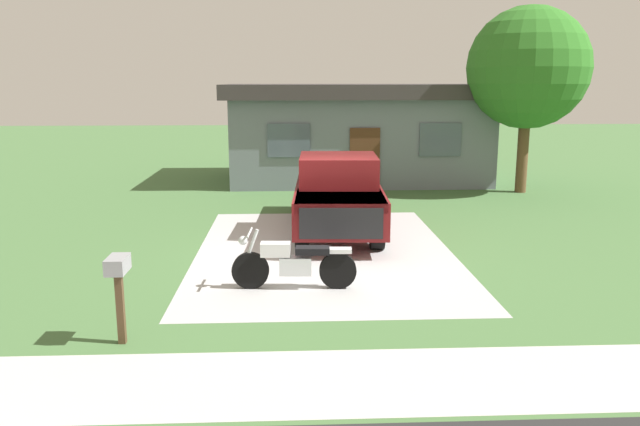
% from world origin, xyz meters
% --- Properties ---
extents(ground_plane, '(80.00, 80.00, 0.00)m').
position_xyz_m(ground_plane, '(0.00, 0.00, 0.00)').
color(ground_plane, '#446B3A').
extents(driveway_pad, '(5.47, 8.06, 0.01)m').
position_xyz_m(driveway_pad, '(0.00, 0.00, 0.00)').
color(driveway_pad, '#ACACAC').
rests_on(driveway_pad, ground).
extents(sidewalk_strip, '(36.00, 1.80, 0.01)m').
position_xyz_m(sidewalk_strip, '(0.00, -6.00, 0.00)').
color(sidewalk_strip, '#B5B5B0').
rests_on(sidewalk_strip, ground).
extents(motorcycle, '(2.21, 0.70, 1.09)m').
position_xyz_m(motorcycle, '(-0.68, -2.42, 0.47)').
color(motorcycle, black).
rests_on(motorcycle, ground).
extents(pickup_truck, '(2.27, 5.71, 1.90)m').
position_xyz_m(pickup_truck, '(0.43, 2.07, 0.95)').
color(pickup_truck, black).
rests_on(pickup_truck, ground).
extents(mailbox, '(0.26, 0.48, 1.26)m').
position_xyz_m(mailbox, '(-3.10, -4.71, 0.98)').
color(mailbox, '#4C3823').
rests_on(mailbox, ground).
extents(shade_tree, '(3.89, 3.89, 5.98)m').
position_xyz_m(shade_tree, '(6.90, 7.17, 4.02)').
color(shade_tree, brown).
rests_on(shade_tree, ground).
extents(neighbor_house, '(9.60, 5.60, 3.50)m').
position_xyz_m(neighbor_house, '(1.75, 10.19, 1.79)').
color(neighbor_house, slate).
rests_on(neighbor_house, ground).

